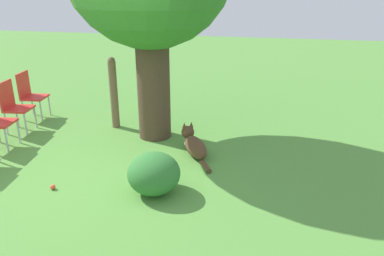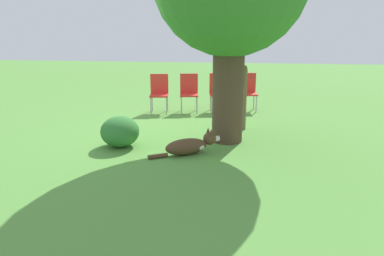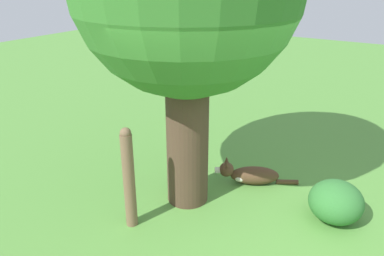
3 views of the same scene
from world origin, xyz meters
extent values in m
plane|color=#56933D|center=(0.00, 0.00, 0.00)|extent=(30.00, 30.00, 0.00)
cylinder|color=#4C3828|center=(0.52, 1.19, 1.07)|extent=(0.56, 0.56, 2.14)
ellipsoid|color=#513823|center=(1.38, 0.55, 0.14)|extent=(0.61, 0.77, 0.27)
ellipsoid|color=silver|center=(1.28, 0.72, 0.12)|extent=(0.34, 0.34, 0.16)
sphere|color=#513823|center=(1.17, 0.92, 0.23)|extent=(0.30, 0.30, 0.22)
cylinder|color=silver|center=(1.11, 1.03, 0.21)|extent=(0.13, 0.13, 0.09)
cone|color=#513823|center=(1.12, 0.89, 0.36)|extent=(0.07, 0.07, 0.10)
cone|color=#513823|center=(1.23, 0.95, 0.36)|extent=(0.07, 0.07, 0.10)
cylinder|color=#513823|center=(1.63, 0.12, 0.04)|extent=(0.22, 0.32, 0.07)
cylinder|color=brown|center=(-0.35, 1.47, 0.62)|extent=(0.14, 0.14, 1.24)
sphere|color=brown|center=(-0.35, 1.47, 1.26)|extent=(0.13, 0.13, 0.13)
cube|color=red|center=(-1.78, 0.16, 0.43)|extent=(0.48, 0.50, 0.04)
cylinder|color=#B7B7BC|center=(-1.63, 0.38, 0.21)|extent=(0.03, 0.03, 0.41)
cylinder|color=#B7B7BC|center=(-1.58, 0.00, 0.21)|extent=(0.03, 0.03, 0.41)
cube|color=red|center=(-1.94, 0.88, 0.43)|extent=(0.48, 0.50, 0.04)
cube|color=red|center=(-2.13, 0.85, 0.69)|extent=(0.09, 0.44, 0.48)
cylinder|color=#B7B7BC|center=(-1.79, 1.09, 0.21)|extent=(0.03, 0.03, 0.41)
cylinder|color=#B7B7BC|center=(-1.74, 0.72, 0.21)|extent=(0.03, 0.03, 0.41)
cylinder|color=#B7B7BC|center=(-2.15, 1.04, 0.21)|extent=(0.03, 0.03, 0.41)
cylinder|color=#B7B7BC|center=(-2.09, 0.67, 0.21)|extent=(0.03, 0.03, 0.41)
cube|color=red|center=(-2.10, 1.60, 0.43)|extent=(0.48, 0.50, 0.04)
cube|color=red|center=(-2.29, 1.57, 0.69)|extent=(0.09, 0.44, 0.48)
cylinder|color=#B7B7BC|center=(-1.95, 1.81, 0.21)|extent=(0.03, 0.03, 0.41)
cylinder|color=#B7B7BC|center=(-1.90, 1.44, 0.21)|extent=(0.03, 0.03, 0.41)
cylinder|color=#B7B7BC|center=(-2.31, 1.76, 0.21)|extent=(0.03, 0.03, 0.41)
cylinder|color=#B7B7BC|center=(-2.25, 1.39, 0.21)|extent=(0.03, 0.03, 0.41)
sphere|color=#E54C33|center=(-0.24, -0.89, 0.03)|extent=(0.07, 0.07, 0.07)
ellipsoid|color=#337533|center=(1.10, -0.67, 0.27)|extent=(0.68, 0.68, 0.54)
camera|label=1|loc=(2.48, -4.72, 2.53)|focal=35.00mm
camera|label=2|loc=(7.22, 1.40, 2.06)|focal=35.00mm
camera|label=3|loc=(-3.26, -1.25, 2.98)|focal=35.00mm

